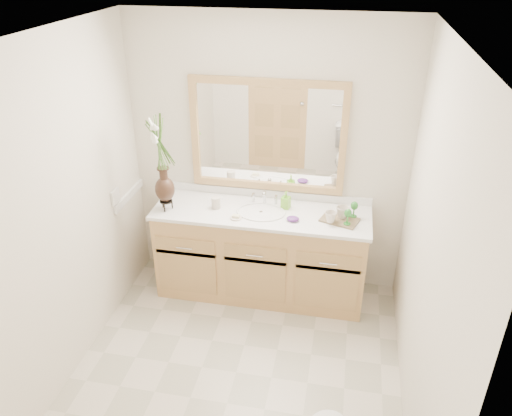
% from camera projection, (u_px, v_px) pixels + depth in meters
% --- Properties ---
extents(floor, '(2.60, 2.60, 0.00)m').
position_uv_depth(floor, '(236.00, 372.00, 3.73)').
color(floor, beige).
rests_on(floor, ground).
extents(ceiling, '(2.40, 2.60, 0.02)m').
position_uv_depth(ceiling, '(228.00, 39.00, 2.59)').
color(ceiling, white).
rests_on(ceiling, wall_back).
extents(wall_back, '(2.40, 0.02, 2.40)m').
position_uv_depth(wall_back, '(268.00, 158.00, 4.28)').
color(wall_back, silver).
rests_on(wall_back, floor).
extents(wall_front, '(2.40, 0.02, 2.40)m').
position_uv_depth(wall_front, '(160.00, 399.00, 2.04)').
color(wall_front, silver).
rests_on(wall_front, floor).
extents(wall_left, '(0.02, 2.60, 2.40)m').
position_uv_depth(wall_left, '(60.00, 218.00, 3.36)').
color(wall_left, silver).
rests_on(wall_left, floor).
extents(wall_right, '(0.02, 2.60, 2.40)m').
position_uv_depth(wall_right, '(429.00, 256.00, 2.96)').
color(wall_right, silver).
rests_on(wall_right, floor).
extents(vanity, '(1.80, 0.55, 0.80)m').
position_uv_depth(vanity, '(261.00, 254.00, 4.42)').
color(vanity, tan).
rests_on(vanity, floor).
extents(counter, '(1.84, 0.57, 0.03)m').
position_uv_depth(counter, '(261.00, 213.00, 4.22)').
color(counter, white).
rests_on(counter, vanity).
extents(sink, '(0.38, 0.34, 0.23)m').
position_uv_depth(sink, '(261.00, 218.00, 4.22)').
color(sink, white).
rests_on(sink, counter).
extents(mirror, '(1.32, 0.04, 0.97)m').
position_uv_depth(mirror, '(267.00, 136.00, 4.17)').
color(mirror, white).
rests_on(mirror, wall_back).
extents(switch_plate, '(0.02, 0.12, 0.12)m').
position_uv_depth(switch_plate, '(115.00, 197.00, 4.13)').
color(switch_plate, white).
rests_on(switch_plate, wall_left).
extents(flower_vase, '(0.19, 0.19, 0.80)m').
position_uv_depth(flower_vase, '(161.00, 150.00, 3.99)').
color(flower_vase, black).
rests_on(flower_vase, counter).
extents(tumbler, '(0.08, 0.08, 0.10)m').
position_uv_depth(tumbler, '(216.00, 203.00, 4.25)').
color(tumbler, beige).
rests_on(tumbler, counter).
extents(soap_dish, '(0.10, 0.10, 0.03)m').
position_uv_depth(soap_dish, '(236.00, 217.00, 4.10)').
color(soap_dish, beige).
rests_on(soap_dish, counter).
extents(soap_bottle, '(0.08, 0.08, 0.14)m').
position_uv_depth(soap_bottle, '(286.00, 201.00, 4.23)').
color(soap_bottle, '#70C32E').
rests_on(soap_bottle, counter).
extents(purple_dish, '(0.12, 0.10, 0.04)m').
position_uv_depth(purple_dish, '(293.00, 219.00, 4.06)').
color(purple_dish, '#582777').
rests_on(purple_dish, counter).
extents(tray, '(0.34, 0.28, 0.01)m').
position_uv_depth(tray, '(340.00, 220.00, 4.07)').
color(tray, brown).
rests_on(tray, counter).
extents(mug_left, '(0.12, 0.11, 0.09)m').
position_uv_depth(mug_left, '(331.00, 217.00, 4.01)').
color(mug_left, beige).
rests_on(mug_left, tray).
extents(mug_right, '(0.14, 0.14, 0.11)m').
position_uv_depth(mug_right, '(342.00, 212.00, 4.06)').
color(mug_right, beige).
rests_on(mug_right, tray).
extents(goblet_front, '(0.06, 0.06, 0.13)m').
position_uv_depth(goblet_front, '(348.00, 214.00, 3.96)').
color(goblet_front, '#287727').
rests_on(goblet_front, tray).
extents(goblet_back, '(0.06, 0.06, 0.14)m').
position_uv_depth(goblet_back, '(354.00, 207.00, 4.06)').
color(goblet_back, '#287727').
rests_on(goblet_back, tray).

